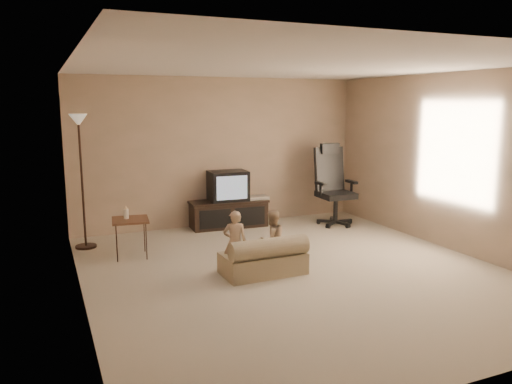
# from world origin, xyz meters

# --- Properties ---
(floor) EXTENTS (5.50, 5.50, 0.00)m
(floor) POSITION_xyz_m (0.00, 0.00, 0.00)
(floor) COLOR #B7AD91
(floor) RESTS_ON ground
(room_shell) EXTENTS (5.50, 5.50, 5.50)m
(room_shell) POSITION_xyz_m (0.00, 0.00, 1.52)
(room_shell) COLOR silver
(room_shell) RESTS_ON floor
(tv_stand) EXTENTS (1.35, 0.57, 0.95)m
(tv_stand) POSITION_xyz_m (0.05, 2.49, 0.40)
(tv_stand) COLOR black
(tv_stand) RESTS_ON floor
(office_chair) EXTENTS (0.69, 0.71, 1.39)m
(office_chair) POSITION_xyz_m (1.77, 1.96, 0.50)
(office_chair) COLOR black
(office_chair) RESTS_ON floor
(side_table) EXTENTS (0.53, 0.53, 0.71)m
(side_table) POSITION_xyz_m (-1.77, 1.44, 0.51)
(side_table) COLOR brown
(side_table) RESTS_ON floor
(floor_lamp) EXTENTS (0.30, 0.30, 1.93)m
(floor_lamp) POSITION_xyz_m (-2.30, 2.15, 1.41)
(floor_lamp) COLOR black
(floor_lamp) RESTS_ON floor
(child_sofa) EXTENTS (1.01, 0.58, 0.49)m
(child_sofa) POSITION_xyz_m (-0.39, 0.06, 0.20)
(child_sofa) COLOR tan
(child_sofa) RESTS_ON floor
(toddler_left) EXTENTS (0.34, 0.29, 0.80)m
(toddler_left) POSITION_xyz_m (-0.71, 0.23, 0.40)
(toddler_left) COLOR tan
(toddler_left) RESTS_ON floor
(toddler_right) EXTENTS (0.40, 0.26, 0.76)m
(toddler_right) POSITION_xyz_m (-0.22, 0.21, 0.38)
(toddler_right) COLOR tan
(toddler_right) RESTS_ON floor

